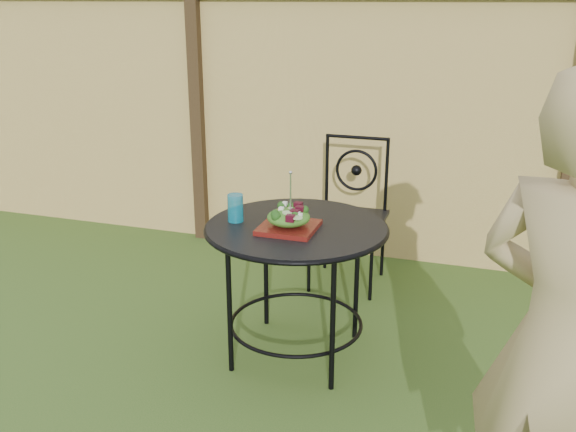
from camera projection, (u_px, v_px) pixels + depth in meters
The scene contains 8 objects.
fence at pixel (371, 127), 4.44m from camera, with size 8.00×0.12×1.90m.
patio_table at pixel (296, 251), 3.24m from camera, with size 0.92×0.92×0.72m.
patio_chair at pixel (350, 208), 4.15m from camera, with size 0.46×0.46×0.95m.
diner at pixel (565, 353), 1.83m from camera, with size 0.61×0.40×1.67m, color #A08A5B.
salad_plate at pixel (289, 227), 3.13m from camera, with size 0.27×0.27×0.02m, color #3F090C.
salad at pixel (289, 217), 3.11m from camera, with size 0.21×0.21×0.08m, color #235614.
fork at pixel (291, 192), 3.06m from camera, with size 0.01×0.01×0.18m, color silver.
drinking_glass at pixel (235, 208), 3.23m from camera, with size 0.08×0.08×0.14m, color #0B6F8A.
Camera 1 is at (0.82, -2.17, 1.80)m, focal length 40.00 mm.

